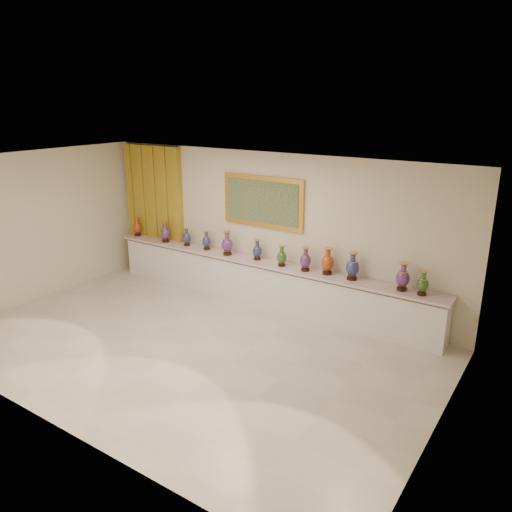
% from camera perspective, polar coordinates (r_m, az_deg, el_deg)
% --- Properties ---
extents(ground, '(8.00, 8.00, 0.00)m').
position_cam_1_polar(ground, '(8.51, -7.82, -10.33)').
color(ground, beige).
rests_on(ground, ground).
extents(room, '(8.00, 8.00, 8.00)m').
position_cam_1_polar(room, '(11.32, -9.78, 5.23)').
color(room, beige).
rests_on(room, ground).
extents(counter, '(7.28, 0.48, 0.90)m').
position_cam_1_polar(counter, '(9.98, 0.69, -3.10)').
color(counter, white).
rests_on(counter, ground).
extents(vase_0, '(0.25, 0.25, 0.43)m').
position_cam_1_polar(vase_0, '(11.92, -13.42, 3.17)').
color(vase_0, black).
rests_on(vase_0, counter).
extents(vase_1, '(0.26, 0.26, 0.45)m').
position_cam_1_polar(vase_1, '(11.26, -10.33, 2.60)').
color(vase_1, black).
rests_on(vase_1, counter).
extents(vase_2, '(0.19, 0.19, 0.40)m').
position_cam_1_polar(vase_2, '(10.91, -7.92, 2.10)').
color(vase_2, black).
rests_on(vase_2, counter).
extents(vase_3, '(0.23, 0.23, 0.40)m').
position_cam_1_polar(vase_3, '(10.57, -5.67, 1.68)').
color(vase_3, black).
rests_on(vase_3, counter).
extents(vase_4, '(0.27, 0.27, 0.50)m').
position_cam_1_polar(vase_4, '(10.16, -3.31, 1.34)').
color(vase_4, black).
rests_on(vase_4, counter).
extents(vase_5, '(0.19, 0.19, 0.41)m').
position_cam_1_polar(vase_5, '(9.85, 0.14, 0.60)').
color(vase_5, black).
rests_on(vase_5, counter).
extents(vase_6, '(0.24, 0.24, 0.40)m').
position_cam_1_polar(vase_6, '(9.49, 2.96, -0.11)').
color(vase_6, black).
rests_on(vase_6, counter).
extents(vase_7, '(0.24, 0.24, 0.45)m').
position_cam_1_polar(vase_7, '(9.25, 5.67, -0.49)').
color(vase_7, black).
rests_on(vase_7, counter).
extents(vase_8, '(0.30, 0.30, 0.50)m').
position_cam_1_polar(vase_8, '(9.12, 8.19, -0.73)').
color(vase_8, black).
rests_on(vase_8, counter).
extents(vase_9, '(0.27, 0.27, 0.50)m').
position_cam_1_polar(vase_9, '(8.92, 10.97, -1.29)').
color(vase_9, black).
rests_on(vase_9, counter).
extents(vase_10, '(0.26, 0.26, 0.49)m').
position_cam_1_polar(vase_10, '(8.63, 16.44, -2.42)').
color(vase_10, black).
rests_on(vase_10, counter).
extents(vase_11, '(0.24, 0.24, 0.42)m').
position_cam_1_polar(vase_11, '(8.53, 18.51, -3.08)').
color(vase_11, black).
rests_on(vase_11, counter).
extents(label_card, '(0.10, 0.06, 0.00)m').
position_cam_1_polar(label_card, '(11.11, -9.81, 1.35)').
color(label_card, white).
rests_on(label_card, counter).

